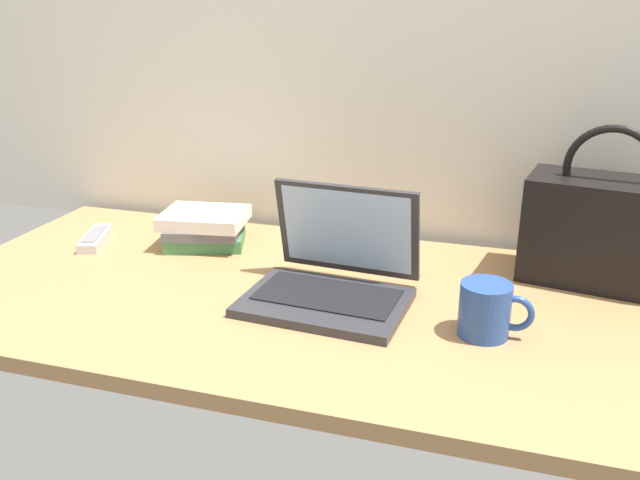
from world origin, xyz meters
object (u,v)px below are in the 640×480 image
at_px(laptop, 333,276).
at_px(handbag, 601,229).
at_px(remote_control_near, 95,238).
at_px(coffee_mug, 486,309).
at_px(book_stack, 205,228).

relative_size(laptop, handbag, 0.98).
height_order(laptop, remote_control_near, laptop).
xyz_separation_m(coffee_mug, handbag, (0.20, 0.31, 0.07)).
bearing_deg(coffee_mug, handbag, 56.70).
distance_m(remote_control_near, handbag, 1.15).
height_order(laptop, book_stack, laptop).
bearing_deg(book_stack, coffee_mug, -21.56).
xyz_separation_m(handbag, book_stack, (-0.88, -0.04, -0.07)).
bearing_deg(remote_control_near, handbag, 5.49).
relative_size(coffee_mug, handbag, 0.39).
height_order(coffee_mug, book_stack, coffee_mug).
relative_size(coffee_mug, book_stack, 0.61).
xyz_separation_m(laptop, book_stack, (-0.37, 0.20, -0.00)).
bearing_deg(laptop, remote_control_near, 168.41).
bearing_deg(laptop, handbag, 25.51).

